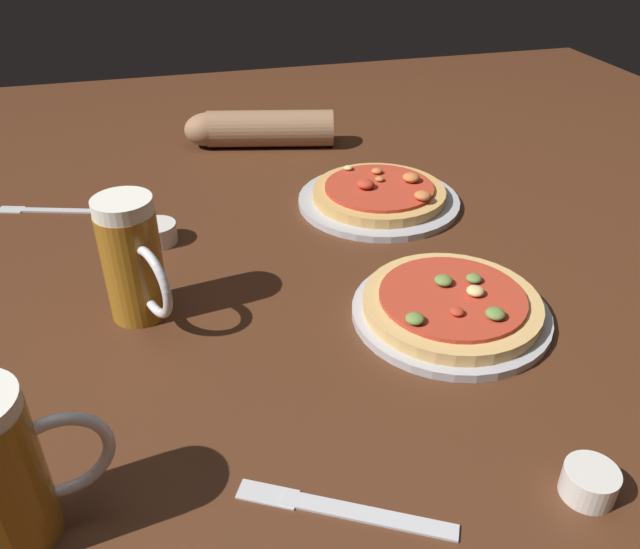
# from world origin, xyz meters

# --- Properties ---
(ground_plane) EXTENTS (2.40, 2.40, 0.03)m
(ground_plane) POSITION_xyz_m (0.00, 0.00, -0.01)
(ground_plane) COLOR #4C2816
(pizza_plate_near) EXTENTS (0.27, 0.27, 0.05)m
(pizza_plate_near) POSITION_xyz_m (0.15, -0.12, 0.02)
(pizza_plate_near) COLOR #B2B2B7
(pizza_plate_near) RESTS_ON ground_plane
(pizza_plate_far) EXTENTS (0.29, 0.29, 0.05)m
(pizza_plate_far) POSITION_xyz_m (0.17, 0.24, 0.02)
(pizza_plate_far) COLOR #B2B2B7
(pizza_plate_far) RESTS_ON ground_plane
(beer_mug_amber) EXTENTS (0.09, 0.13, 0.17)m
(beer_mug_amber) POSITION_xyz_m (-0.25, -0.01, 0.09)
(beer_mug_amber) COLOR #9E6619
(beer_mug_amber) RESTS_ON ground_plane
(ramekin_sauce) EXTENTS (0.05, 0.05, 0.03)m
(ramekin_sauce) POSITION_xyz_m (0.16, -0.43, 0.02)
(ramekin_sauce) COLOR silver
(ramekin_sauce) RESTS_ON ground_plane
(ramekin_butter) EXTENTS (0.06, 0.06, 0.03)m
(ramekin_butter) POSITION_xyz_m (-0.22, 0.20, 0.02)
(ramekin_butter) COLOR silver
(ramekin_butter) RESTS_ON ground_plane
(fork_left) EXTENTS (0.20, 0.08, 0.01)m
(fork_left) POSITION_xyz_m (-0.40, 0.36, 0.00)
(fork_left) COLOR silver
(fork_left) RESTS_ON ground_plane
(knife_right) EXTENTS (0.20, 0.12, 0.01)m
(knife_right) POSITION_xyz_m (-0.08, -0.38, 0.00)
(knife_right) COLOR silver
(knife_right) RESTS_ON ground_plane
(diner_arm) EXTENTS (0.33, 0.14, 0.08)m
(diner_arm) POSITION_xyz_m (0.01, 0.58, 0.04)
(diner_arm) COLOR #936B4C
(diner_arm) RESTS_ON ground_plane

